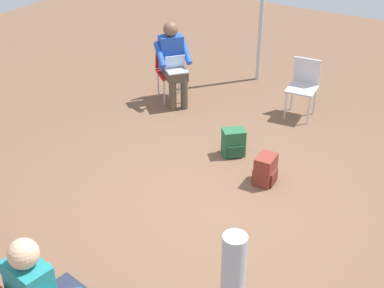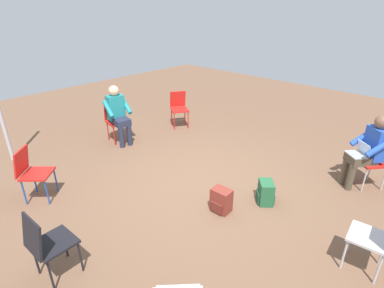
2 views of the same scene
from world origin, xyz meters
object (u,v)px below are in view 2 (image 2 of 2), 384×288
(backpack_near_laptop_user, at_px, (266,194))
(backpack_by_empty_chair, at_px, (221,201))
(chair_east, at_px, (46,242))
(person_in_teal, at_px, (118,112))
(person_with_laptop, at_px, (369,148))
(chair_south, at_px, (116,119))
(chair_northwest, at_px, (376,159))
(chair_southeast, at_px, (32,170))
(chair_southwest, at_px, (179,106))
(chair_north, at_px, (378,236))

(backpack_near_laptop_user, distance_m, backpack_by_empty_chair, 0.72)
(chair_east, xyz_separation_m, person_in_teal, (-2.60, -2.47, 0.20))
(person_in_teal, bearing_deg, person_with_laptop, 121.29)
(chair_south, height_order, chair_northwest, same)
(chair_southeast, distance_m, person_with_laptop, 5.24)
(chair_east, distance_m, chair_southeast, 1.73)
(chair_east, distance_m, backpack_by_empty_chair, 2.31)
(chair_southeast, bearing_deg, chair_southwest, 144.98)
(chair_southeast, xyz_separation_m, backpack_near_laptop_user, (-2.33, 2.66, -0.34))
(chair_north, distance_m, chair_east, 3.54)
(chair_east, bearing_deg, chair_south, 132.28)
(chair_north, xyz_separation_m, chair_northwest, (-1.96, -0.50, 0.00))
(backpack_near_laptop_user, bearing_deg, chair_southeast, -48.82)
(chair_northwest, distance_m, person_in_teal, 4.86)
(chair_north, distance_m, backpack_near_laptop_user, 1.60)
(chair_southwest, height_order, backpack_near_laptop_user, chair_southwest)
(chair_south, bearing_deg, person_with_laptop, 120.27)
(chair_east, relative_size, backpack_near_laptop_user, 2.36)
(chair_north, height_order, chair_southwest, same)
(chair_east, bearing_deg, chair_southwest, 115.33)
(chair_north, relative_size, person_with_laptop, 0.69)
(chair_north, xyz_separation_m, person_in_teal, (-0.11, -5.00, 0.20))
(chair_north, height_order, chair_east, same)
(chair_north, xyz_separation_m, chair_south, (-0.14, -5.16, 0.00))
(chair_southeast, xyz_separation_m, person_with_laptop, (-3.83, 3.57, 0.20))
(chair_north, distance_m, chair_south, 5.16)
(chair_southeast, relative_size, person_with_laptop, 0.69)
(chair_south, bearing_deg, person_in_teal, 90.00)
(chair_east, height_order, chair_southwest, same)
(chair_south, height_order, backpack_near_laptop_user, chair_south)
(chair_north, bearing_deg, backpack_near_laptop_user, 72.30)
(chair_south, xyz_separation_m, person_with_laptop, (-1.69, 4.55, 0.20))
(chair_north, relative_size, chair_south, 1.00)
(chair_south, distance_m, chair_northwest, 5.00)
(chair_southeast, relative_size, person_in_teal, 0.69)
(chair_northwest, relative_size, person_with_laptop, 0.69)
(person_with_laptop, bearing_deg, backpack_near_laptop_user, 99.17)
(chair_east, bearing_deg, chair_northwest, 62.75)
(chair_north, xyz_separation_m, chair_southwest, (-1.67, -4.75, 0.00))
(person_with_laptop, distance_m, backpack_by_empty_chair, 2.54)
(chair_east, bearing_deg, person_in_teal, 130.75)
(chair_northwest, height_order, person_in_teal, person_in_teal)
(chair_southeast, height_order, backpack_near_laptop_user, chair_southeast)
(chair_north, height_order, chair_south, same)
(chair_northwest, relative_size, backpack_near_laptop_user, 2.36)
(chair_southeast, distance_m, person_in_teal, 2.27)
(person_with_laptop, relative_size, person_in_teal, 1.00)
(person_in_teal, bearing_deg, chair_east, 53.44)
(chair_southwest, xyz_separation_m, backpack_by_empty_chair, (1.96, 2.86, -0.34))
(chair_north, height_order, person_with_laptop, person_with_laptop)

